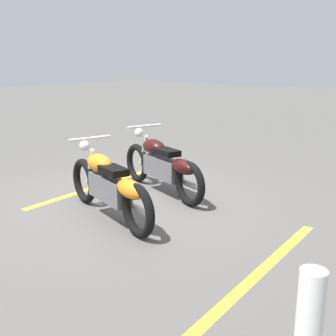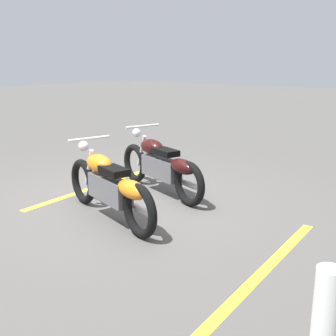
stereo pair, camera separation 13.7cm
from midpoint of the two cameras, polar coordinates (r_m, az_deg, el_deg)
ground_plane at (r=6.42m, az=-5.14°, el=-4.44°), size 60.00×60.00×0.00m
motorcycle_bright_foreground at (r=5.57m, az=-7.21°, el=-2.44°), size 2.18×0.78×1.04m
motorcycle_dark_foreground at (r=6.61m, az=-0.09°, el=0.36°), size 2.17×0.82×1.04m
parking_stripe_near at (r=7.28m, az=-8.23°, el=-2.23°), size 0.33×3.20×0.01m
parking_stripe_mid at (r=4.33m, az=12.59°, el=-14.33°), size 0.33×3.20×0.01m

